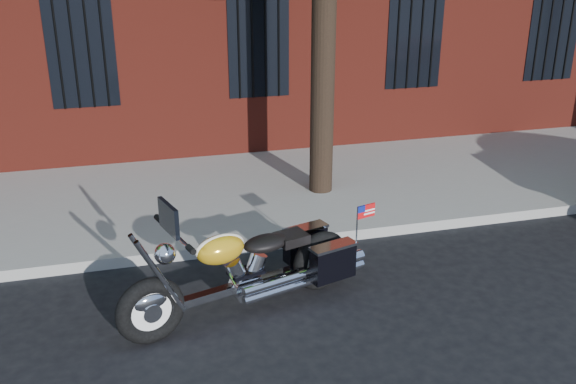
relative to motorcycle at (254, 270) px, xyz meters
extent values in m
plane|color=black|center=(1.22, 0.09, -0.50)|extent=(120.00, 120.00, 0.00)
cube|color=gray|center=(1.22, 1.47, -0.43)|extent=(40.00, 0.16, 0.15)
cube|color=gray|center=(1.22, 3.35, -0.43)|extent=(40.00, 3.60, 0.15)
cube|color=black|center=(1.22, 5.20, 1.70)|extent=(1.10, 0.14, 2.00)
cylinder|color=black|center=(1.22, 5.12, 1.70)|extent=(0.04, 0.04, 2.00)
cylinder|color=black|center=(1.72, 2.99, 2.00)|extent=(0.36, 0.36, 5.00)
torus|color=black|center=(-1.14, -0.33, -0.13)|extent=(0.75, 0.37, 0.73)
torus|color=black|center=(0.85, 0.26, -0.13)|extent=(0.75, 0.37, 0.73)
cylinder|color=white|center=(-1.14, -0.33, -0.13)|extent=(0.54, 0.22, 0.55)
cylinder|color=white|center=(0.85, 0.26, -0.13)|extent=(0.54, 0.22, 0.55)
ellipsoid|color=white|center=(-1.14, -0.33, -0.02)|extent=(0.41, 0.24, 0.21)
ellipsoid|color=gold|center=(0.85, 0.26, 0.00)|extent=(0.41, 0.26, 0.21)
cube|color=white|center=(-0.14, -0.04, -0.15)|extent=(1.60, 0.57, 0.09)
cylinder|color=white|center=(-0.09, -0.02, -0.17)|extent=(0.39, 0.29, 0.35)
cylinder|color=white|center=(0.49, -0.05, -0.16)|extent=(1.34, 0.48, 0.10)
ellipsoid|color=gold|center=(-0.37, -0.11, 0.35)|extent=(0.61, 0.45, 0.31)
ellipsoid|color=black|center=(0.15, 0.05, 0.29)|extent=(0.60, 0.45, 0.17)
cube|color=black|center=(0.74, 0.52, -0.01)|extent=(0.55, 0.32, 0.41)
cube|color=black|center=(0.90, -0.02, -0.01)|extent=(0.55, 0.32, 0.41)
cylinder|color=white|center=(-0.84, -0.25, 0.66)|extent=(0.28, 0.83, 0.04)
sphere|color=white|center=(-0.95, -0.28, 0.46)|extent=(0.27, 0.27, 0.22)
cube|color=black|center=(-0.89, -0.26, 0.83)|extent=(0.17, 0.43, 0.31)
cube|color=red|center=(1.30, 0.05, 0.54)|extent=(0.23, 0.08, 0.15)
camera|label=1|loc=(-1.23, -6.07, 3.35)|focal=40.00mm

